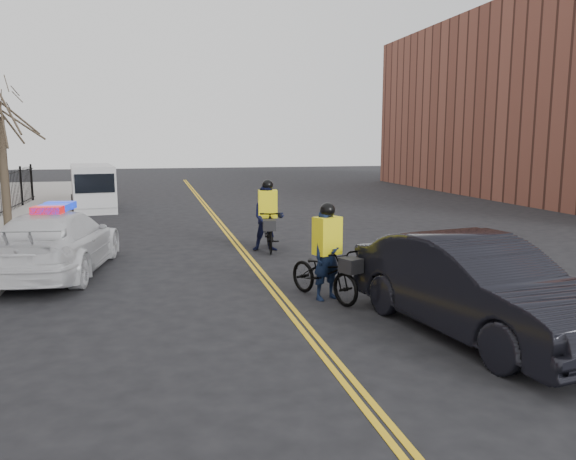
# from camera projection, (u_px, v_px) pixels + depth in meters

# --- Properties ---
(ground) EXTENTS (120.00, 120.00, 0.00)m
(ground) POSITION_uv_depth(u_px,v_px,m) (282.00, 300.00, 11.90)
(ground) COLOR black
(ground) RESTS_ON ground
(center_line_left) EXTENTS (0.10, 60.00, 0.01)m
(center_line_left) POSITION_uv_depth(u_px,v_px,m) (229.00, 237.00, 19.56)
(center_line_left) COLOR gold
(center_line_left) RESTS_ON ground
(center_line_right) EXTENTS (0.10, 60.00, 0.01)m
(center_line_right) POSITION_uv_depth(u_px,v_px,m) (234.00, 237.00, 19.60)
(center_line_right) COLOR gold
(center_line_right) RESTS_ON ground
(curb) EXTENTS (0.20, 60.00, 0.15)m
(curb) POSITION_uv_depth(u_px,v_px,m) (47.00, 242.00, 18.20)
(curb) COLOR gray
(curb) RESTS_ON ground
(building_across) EXTENTS (12.00, 30.00, 11.00)m
(building_across) POSITION_uv_depth(u_px,v_px,m) (575.00, 104.00, 33.36)
(building_across) COLOR brown
(building_across) RESTS_ON ground
(street_tree) EXTENTS (3.20, 3.20, 4.80)m
(street_tree) POSITION_uv_depth(u_px,v_px,m) (1.00, 135.00, 19.21)
(street_tree) COLOR #362B20
(street_tree) RESTS_ON sidewalk
(police_cruiser) EXTENTS (2.97, 5.80, 1.77)m
(police_cruiser) POSITION_uv_depth(u_px,v_px,m) (57.00, 242.00, 14.10)
(police_cruiser) COLOR silver
(police_cruiser) RESTS_ON ground
(dark_sedan) EXTENTS (2.69, 5.45, 1.72)m
(dark_sedan) POSITION_uv_depth(u_px,v_px,m) (475.00, 286.00, 9.64)
(dark_sedan) COLOR black
(dark_sedan) RESTS_ON ground
(cargo_van) EXTENTS (2.57, 5.37, 2.16)m
(cargo_van) POSITION_uv_depth(u_px,v_px,m) (93.00, 188.00, 27.34)
(cargo_van) COLOR silver
(cargo_van) RESTS_ON ground
(cyclist_near) EXTENTS (1.51, 2.22, 2.07)m
(cyclist_near) POSITION_uv_depth(u_px,v_px,m) (327.00, 266.00, 11.86)
(cyclist_near) COLOR black
(cyclist_near) RESTS_ON ground
(cyclist_far) EXTENTS (1.07, 2.22, 2.18)m
(cyclist_far) POSITION_uv_depth(u_px,v_px,m) (268.00, 223.00, 17.10)
(cyclist_far) COLOR black
(cyclist_far) RESTS_ON ground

